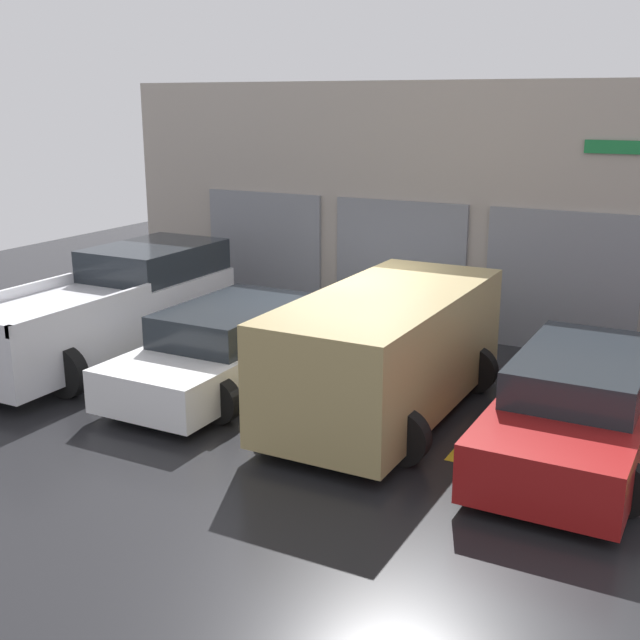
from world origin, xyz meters
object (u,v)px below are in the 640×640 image
pickup_truck (111,308)px  van_right (580,405)px  sedan_side (387,350)px  sedan_white (231,347)px

pickup_truck → van_right: size_ratio=1.15×
sedan_side → van_right: bearing=0.5°
pickup_truck → sedan_white: size_ratio=1.18×
van_right → pickup_truck: bearing=178.3°
sedan_side → sedan_white: bearing=179.4°
pickup_truck → sedan_white: pickup_truck is taller
sedan_side → van_right: (2.69, 0.02, -0.35)m
sedan_white → sedan_side: 2.71m
pickup_truck → sedan_side: (5.37, -0.26, 0.11)m
pickup_truck → van_right: bearing=-1.7°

